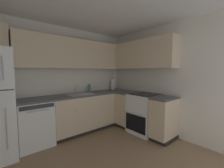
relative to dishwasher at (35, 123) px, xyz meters
name	(u,v)px	position (x,y,z in m)	size (l,w,h in m)	color
wall_back	(59,80)	(0.62, 0.33, 0.79)	(3.63, 0.05, 2.44)	silver
wall_right	(170,81)	(2.41, -1.43, 0.79)	(0.05, 3.56, 2.44)	silver
dishwasher	(35,123)	(0.00, 0.00, 0.00)	(0.60, 0.63, 0.86)	white
lower_cabinets_back	(83,113)	(1.04, 0.00, 0.00)	(1.48, 0.62, 0.86)	beige
countertop_back	(83,95)	(1.04, 0.00, 0.45)	(2.68, 0.60, 0.04)	#4C4C51
lower_cabinets_right	(144,114)	(2.09, -0.99, 0.00)	(0.62, 1.38, 0.86)	beige
countertop_right	(144,95)	(2.08, -0.99, 0.45)	(0.60, 1.38, 0.03)	#4C4C51
oven_range	(144,113)	(2.10, -0.99, 0.02)	(0.68, 0.62, 1.05)	white
upper_cabinets_back	(73,54)	(0.88, 0.14, 1.39)	(2.36, 0.34, 0.67)	beige
upper_cabinets_right	(138,55)	(2.22, -0.67, 1.39)	(0.32, 1.93, 0.67)	beige
sink	(81,96)	(0.97, -0.03, 0.42)	(0.57, 0.40, 0.10)	#B7B7BC
faucet	(76,88)	(0.98, 0.18, 0.59)	(0.07, 0.16, 0.20)	silver
soap_bottle	(89,88)	(1.33, 0.18, 0.56)	(0.07, 0.07, 0.20)	#338C4C
paper_towel_roll	(113,84)	(2.11, 0.16, 0.61)	(0.11, 0.11, 0.35)	white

